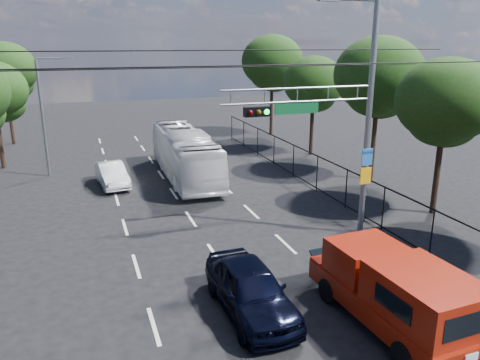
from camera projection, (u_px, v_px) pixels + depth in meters
name	position (u px, v px, depth m)	size (l,w,h in m)	color
lane_markings	(182.00, 205.00, 23.53)	(6.12, 38.00, 0.01)	beige
signal_mast	(343.00, 113.00, 18.27)	(6.43, 0.39, 9.50)	slate
streetlight_left	(45.00, 112.00, 27.67)	(2.09, 0.22, 7.08)	slate
utility_wires	(205.00, 61.00, 16.80)	(22.00, 5.04, 0.74)	black
fence_right	(334.00, 181.00, 23.98)	(0.06, 34.03, 2.00)	black
tree_right_b	(445.00, 108.00, 21.12)	(4.50, 4.50, 7.31)	black
tree_right_c	(378.00, 82.00, 26.56)	(5.10, 5.10, 8.29)	black
tree_right_d	(314.00, 87.00, 33.02)	(4.32, 4.32, 7.02)	black
tree_right_e	(272.00, 66.00, 40.02)	(5.28, 5.28, 8.58)	black
tree_left_e	(5.00, 74.00, 36.18)	(4.92, 4.92, 7.99)	black
red_pickup	(395.00, 290.00, 13.20)	(2.41, 5.95, 2.18)	black
navy_hatchback	(251.00, 289.00, 14.03)	(1.83, 4.55, 1.55)	black
white_bus	(185.00, 154.00, 28.10)	(2.42, 10.36, 2.89)	silver
white_van	(112.00, 175.00, 26.62)	(1.37, 3.93, 1.29)	white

